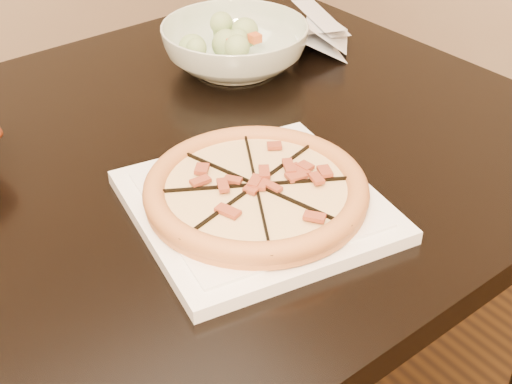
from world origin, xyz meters
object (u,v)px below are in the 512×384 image
(dining_table, at_px, (110,244))
(salad_bowl, at_px, (235,47))
(plate, at_px, (256,205))
(pizza, at_px, (256,189))

(dining_table, xyz_separation_m, salad_bowl, (0.34, 0.18, 0.14))
(dining_table, distance_m, plate, 0.24)
(pizza, relative_size, salad_bowl, 1.12)
(salad_bowl, bearing_deg, dining_table, -152.30)
(plate, xyz_separation_m, salad_bowl, (0.21, 0.35, 0.03))
(dining_table, height_order, pizza, pizza)
(salad_bowl, bearing_deg, plate, -121.36)
(plate, distance_m, salad_bowl, 0.41)
(pizza, distance_m, salad_bowl, 0.41)
(plate, bearing_deg, dining_table, 125.84)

